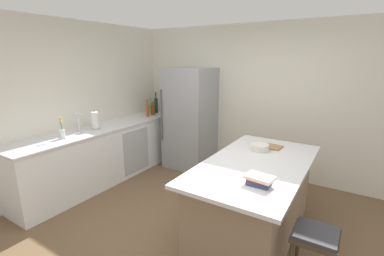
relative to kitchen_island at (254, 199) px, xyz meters
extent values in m
plane|color=brown|center=(-0.55, -0.42, -0.46)|extent=(7.20, 7.20, 0.00)
cube|color=silver|center=(-0.55, 1.83, 0.84)|extent=(6.00, 0.10, 2.60)
cube|color=silver|center=(-3.00, -0.42, 0.84)|extent=(0.10, 6.00, 2.60)
cube|color=white|center=(-2.64, 0.13, -0.01)|extent=(0.61, 3.10, 0.90)
cube|color=silver|center=(-2.64, 0.13, 0.46)|extent=(0.64, 3.13, 0.03)
cube|color=#B2B5BA|center=(-2.33, 0.52, -0.01)|extent=(0.01, 0.60, 0.75)
cube|color=#8E755B|center=(0.00, 0.00, -0.03)|extent=(0.88, 1.76, 0.86)
cube|color=silver|center=(0.00, 0.00, 0.43)|extent=(1.04, 1.96, 0.04)
cube|color=#93969B|center=(-1.78, 1.41, 0.47)|extent=(0.81, 0.75, 1.86)
cylinder|color=#4C4C51|center=(-2.15, 1.02, 0.56)|extent=(0.02, 0.02, 0.93)
cylinder|color=#473828|center=(0.57, -0.40, -0.18)|extent=(0.04, 0.04, 0.56)
cube|color=#473828|center=(0.72, -0.55, 0.13)|extent=(0.36, 0.36, 0.04)
cube|color=#38383D|center=(0.72, -0.55, 0.16)|extent=(0.34, 0.34, 0.03)
cylinder|color=silver|center=(-2.70, -0.30, 0.48)|extent=(0.05, 0.05, 0.02)
cylinder|color=silver|center=(-2.70, -0.30, 0.63)|extent=(0.02, 0.02, 0.28)
cylinder|color=silver|center=(-2.64, -0.30, 0.75)|extent=(0.14, 0.02, 0.02)
cylinder|color=silver|center=(-2.60, -0.64, 0.53)|extent=(0.07, 0.07, 0.13)
cylinder|color=#4C7F3D|center=(-2.61, -0.64, 0.64)|extent=(0.01, 0.03, 0.23)
sphere|color=yellow|center=(-2.61, -0.64, 0.75)|extent=(0.04, 0.04, 0.04)
cylinder|color=#4C7F3D|center=(-2.60, -0.65, 0.64)|extent=(0.01, 0.02, 0.25)
sphere|color=yellow|center=(-2.60, -0.65, 0.77)|extent=(0.04, 0.04, 0.04)
cylinder|color=#4C7F3D|center=(-2.58, -0.64, 0.62)|extent=(0.01, 0.04, 0.20)
sphere|color=yellow|center=(-2.58, -0.64, 0.72)|extent=(0.04, 0.04, 0.04)
cylinder|color=gray|center=(-2.65, -0.04, 0.48)|extent=(0.14, 0.14, 0.01)
cylinder|color=white|center=(-2.65, -0.04, 0.61)|extent=(0.11, 0.11, 0.26)
cylinder|color=gray|center=(-2.65, -0.04, 0.76)|extent=(0.02, 0.02, 0.04)
cylinder|color=silver|center=(-2.57, 1.57, 0.59)|extent=(0.07, 0.07, 0.25)
cylinder|color=silver|center=(-2.57, 1.57, 0.75)|extent=(0.03, 0.03, 0.07)
cylinder|color=black|center=(-2.57, 1.57, 0.80)|extent=(0.03, 0.03, 0.01)
cylinder|color=#19381E|center=(-2.66, 1.49, 0.62)|extent=(0.07, 0.07, 0.30)
cylinder|color=#19381E|center=(-2.66, 1.49, 0.82)|extent=(0.03, 0.03, 0.11)
cylinder|color=black|center=(-2.66, 1.49, 0.88)|extent=(0.03, 0.03, 0.01)
cylinder|color=olive|center=(-2.72, 1.39, 0.58)|extent=(0.06, 0.06, 0.22)
cylinder|color=olive|center=(-2.72, 1.39, 0.72)|extent=(0.02, 0.02, 0.07)
cylinder|color=black|center=(-2.72, 1.39, 0.76)|extent=(0.03, 0.03, 0.01)
cylinder|color=brown|center=(-2.58, 1.30, 0.56)|extent=(0.08, 0.08, 0.19)
cylinder|color=brown|center=(-2.58, 1.30, 0.68)|extent=(0.03, 0.03, 0.06)
cylinder|color=black|center=(-2.58, 1.30, 0.72)|extent=(0.03, 0.03, 0.01)
cylinder|color=red|center=(-2.64, 1.20, 0.55)|extent=(0.05, 0.05, 0.17)
cylinder|color=red|center=(-2.64, 1.20, 0.66)|extent=(0.02, 0.02, 0.04)
cylinder|color=black|center=(-2.64, 1.20, 0.69)|extent=(0.02, 0.02, 0.01)
cylinder|color=#994C23|center=(-2.56, 1.11, 0.58)|extent=(0.05, 0.05, 0.23)
cylinder|color=#994C23|center=(-2.56, 1.11, 0.74)|extent=(0.02, 0.02, 0.08)
cylinder|color=black|center=(-2.56, 1.11, 0.79)|extent=(0.02, 0.02, 0.01)
cube|color=#334770|center=(0.20, -0.51, 0.46)|extent=(0.20, 0.17, 0.03)
cube|color=#A83338|center=(0.20, -0.51, 0.49)|extent=(0.20, 0.15, 0.02)
cube|color=silver|center=(0.20, -0.51, 0.51)|extent=(0.27, 0.19, 0.03)
cylinder|color=silver|center=(-0.10, 0.41, 0.49)|extent=(0.23, 0.23, 0.08)
cube|color=#9E7042|center=(-0.05, 0.62, 0.46)|extent=(0.35, 0.24, 0.02)
camera|label=1|loc=(0.89, -2.76, 1.57)|focal=25.30mm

